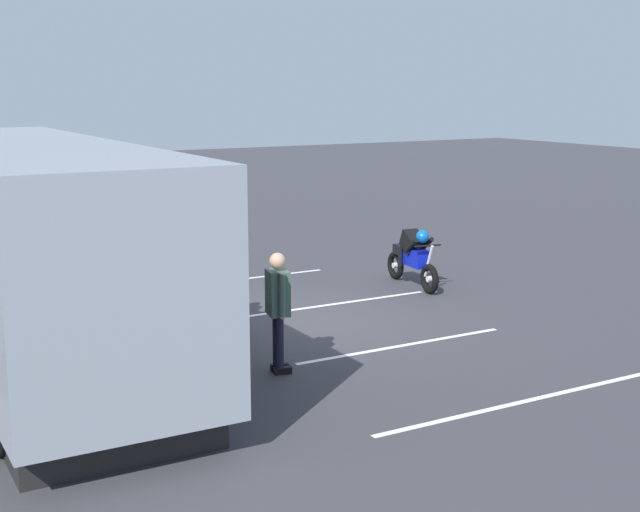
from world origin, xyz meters
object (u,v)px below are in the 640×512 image
(spectator_centre, at_px, (225,274))
(stunt_motorcycle, at_px, (413,257))
(tour_bus, at_px, (34,251))
(spectator_left, at_px, (232,294))
(spectator_right, at_px, (207,271))
(spectator_far_left, at_px, (278,302))
(spectator_far_right, at_px, (170,257))
(parked_motorcycle_silver, at_px, (158,301))

(spectator_centre, relative_size, stunt_motorcycle, 0.88)
(tour_bus, xyz_separation_m, spectator_left, (-1.52, -2.50, -0.64))
(spectator_left, distance_m, spectator_right, 1.87)
(spectator_far_left, distance_m, spectator_far_right, 3.87)
(spectator_centre, distance_m, stunt_motorcycle, 5.12)
(tour_bus, xyz_separation_m, spectator_far_right, (1.44, -2.65, -0.59))
(spectator_far_left, bearing_deg, spectator_left, 18.17)
(spectator_left, xyz_separation_m, parked_motorcycle_silver, (2.14, 0.40, -0.52))
(spectator_right, relative_size, stunt_motorcycle, 0.81)
(tour_bus, relative_size, spectator_right, 5.95)
(spectator_right, relative_size, spectator_far_right, 0.94)
(parked_motorcycle_silver, bearing_deg, spectator_right, -111.47)
(tour_bus, bearing_deg, spectator_left, -121.32)
(tour_bus, xyz_separation_m, spectator_right, (0.31, -2.88, -0.67))
(tour_bus, height_order, spectator_left, tour_bus)
(spectator_right, xyz_separation_m, spectator_far_right, (1.13, 0.24, 0.08))
(spectator_left, distance_m, parked_motorcycle_silver, 2.24)
(spectator_centre, bearing_deg, stunt_motorcycle, -72.46)
(spectator_centre, height_order, spectator_right, spectator_centre)
(parked_motorcycle_silver, bearing_deg, stunt_motorcycle, -85.40)
(spectator_centre, bearing_deg, tour_bus, 80.73)
(tour_bus, height_order, parked_motorcycle_silver, tour_bus)
(spectator_far_right, bearing_deg, tour_bus, 118.56)
(tour_bus, distance_m, spectator_far_right, 3.07)
(spectator_far_left, relative_size, stunt_motorcycle, 0.85)
(stunt_motorcycle, bearing_deg, spectator_left, 116.39)
(spectator_left, bearing_deg, spectator_centre, -18.91)
(spectator_far_right, bearing_deg, spectator_left, 177.24)
(spectator_left, bearing_deg, spectator_far_left, -161.83)
(spectator_centre, height_order, parked_motorcycle_silver, spectator_centre)
(stunt_motorcycle, bearing_deg, spectator_far_left, 125.40)
(tour_bus, height_order, spectator_far_left, tour_bus)
(spectator_right, bearing_deg, spectator_far_right, 11.79)
(spectator_far_left, xyz_separation_m, spectator_left, (0.91, 0.30, -0.04))
(tour_bus, relative_size, stunt_motorcycle, 4.79)
(tour_bus, bearing_deg, spectator_far_right, -61.44)
(spectator_far_right, distance_m, stunt_motorcycle, 5.11)
(spectator_far_left, distance_m, stunt_motorcycle, 6.05)
(spectator_far_right, height_order, stunt_motorcycle, spectator_far_right)
(tour_bus, relative_size, spectator_far_left, 5.60)
(spectator_far_left, relative_size, spectator_centre, 0.98)
(spectator_centre, xyz_separation_m, spectator_far_right, (1.91, 0.22, -0.03))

